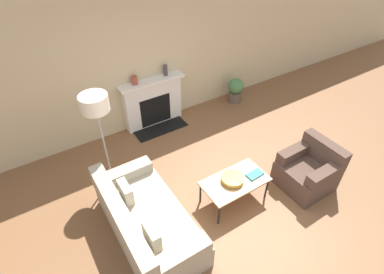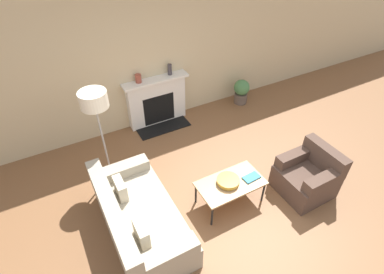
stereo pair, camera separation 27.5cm
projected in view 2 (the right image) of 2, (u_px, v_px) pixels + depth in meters
ground_plane at (226, 216)px, 4.56m from camera, size 18.00×18.00×0.00m
wall_back at (146, 56)px, 5.62m from camera, size 18.00×0.06×2.90m
fireplace at (157, 102)px, 6.16m from camera, size 1.34×0.59×1.02m
couch at (138, 218)px, 4.19m from camera, size 0.94×1.84×0.79m
armchair_near at (308, 176)px, 4.79m from camera, size 0.79×0.78×0.80m
coffee_table at (231, 184)px, 4.53m from camera, size 1.02×0.56×0.43m
bowl at (228, 181)px, 4.48m from camera, size 0.34×0.34×0.08m
book at (251, 177)px, 4.58m from camera, size 0.28×0.17×0.02m
floor_lamp at (95, 108)px, 4.36m from camera, size 0.41×0.41×1.66m
mantel_vase_left at (138, 78)px, 5.66m from camera, size 0.12×0.12×0.16m
mantel_vase_center_left at (170, 69)px, 5.89m from camera, size 0.08×0.08×0.22m
potted_plant at (241, 91)px, 6.87m from camera, size 0.36×0.36×0.57m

